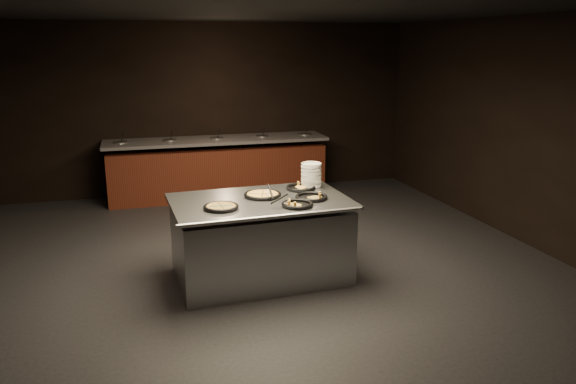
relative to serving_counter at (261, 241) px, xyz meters
name	(u,v)px	position (x,y,z in m)	size (l,w,h in m)	color
room	(267,149)	(0.09, 0.02, 1.02)	(7.02, 8.02, 2.92)	black
salad_bar	(218,172)	(0.09, 3.58, 0.00)	(3.70, 0.83, 1.18)	#532413
serving_counter	(261,241)	(0.00, 0.00, 0.00)	(1.95, 1.30, 0.91)	#B2B5B9
plate_stack	(311,175)	(0.70, 0.37, 0.61)	(0.24, 0.24, 0.28)	silver
pan_veggie_whole	(221,207)	(-0.46, -0.24, 0.49)	(0.36, 0.36, 0.04)	black
pan_cheese_whole	(263,195)	(0.06, 0.12, 0.49)	(0.41, 0.41, 0.04)	black
pan_cheese_slices_a	(301,188)	(0.55, 0.30, 0.49)	(0.34, 0.34, 0.04)	black
pan_cheese_slices_b	(297,204)	(0.32, -0.35, 0.49)	(0.33, 0.33, 0.04)	black
pan_veggie_slices	(311,197)	(0.54, -0.12, 0.49)	(0.35, 0.35, 0.04)	black
server_left	(269,192)	(0.11, 0.00, 0.55)	(0.09, 0.31, 0.15)	#B2B5B9
server_right	(283,201)	(0.17, -0.35, 0.54)	(0.29, 0.09, 0.14)	#B2B5B9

